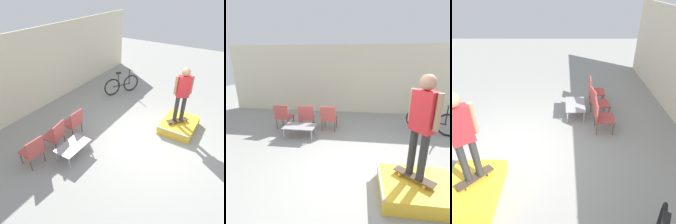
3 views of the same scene
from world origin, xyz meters
The scene contains 8 objects.
ground_plane centered at (0.00, 0.00, 0.00)m, with size 24.00×24.00×0.00m, color gray.
skate_ramp_box centered at (1.23, -0.56, 0.14)m, with size 1.41×1.06×0.31m.
skateboard_on_ramp centered at (1.15, -0.50, 0.37)m, with size 0.69×0.63×0.07m.
person_skater centered at (1.15, -0.50, 1.47)m, with size 0.38×0.49×1.83m.
coffee_table centered at (-1.74, 1.58, 0.35)m, with size 0.98×0.59×0.39m.
patio_chair_left centered at (-2.56, 2.25, 0.49)m, with size 0.55×0.55×0.90m.
patio_chair_center centered at (-1.72, 2.25, 0.49)m, with size 0.60×0.60×0.90m.
patio_chair_right centered at (-0.92, 2.25, 0.49)m, with size 0.53×0.53×0.90m.
Camera 3 is at (4.11, 1.24, 3.68)m, focal length 35.00 mm.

